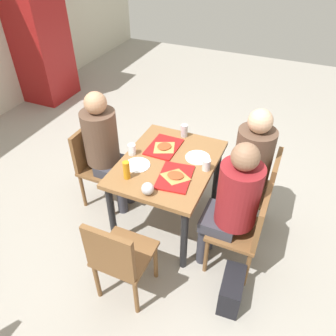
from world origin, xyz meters
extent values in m
cube|color=#9E998E|center=(0.00, 0.00, -0.01)|extent=(10.00, 10.00, 0.02)
cube|color=olive|center=(0.00, 0.00, 0.70)|extent=(1.03, 0.80, 0.04)
cylinder|color=black|center=(-0.45, -0.34, 0.34)|extent=(0.06, 0.06, 0.68)
cylinder|color=black|center=(0.45, -0.34, 0.34)|extent=(0.06, 0.06, 0.68)
cylinder|color=black|center=(-0.45, 0.34, 0.34)|extent=(0.06, 0.06, 0.68)
cylinder|color=black|center=(0.45, 0.34, 0.34)|extent=(0.06, 0.06, 0.68)
cube|color=brown|center=(-0.26, -0.70, 0.42)|extent=(0.40, 0.40, 0.03)
cube|color=brown|center=(-0.26, -0.88, 0.64)|extent=(0.38, 0.04, 0.40)
cylinder|color=brown|center=(-0.43, -0.53, 0.20)|extent=(0.04, 0.04, 0.41)
cylinder|color=brown|center=(-0.09, -0.53, 0.20)|extent=(0.04, 0.04, 0.41)
cylinder|color=brown|center=(-0.43, -0.87, 0.20)|extent=(0.04, 0.04, 0.41)
cylinder|color=brown|center=(-0.09, -0.87, 0.20)|extent=(0.04, 0.04, 0.41)
cube|color=brown|center=(0.26, -0.70, 0.42)|extent=(0.40, 0.40, 0.03)
cube|color=brown|center=(0.26, -0.88, 0.64)|extent=(0.38, 0.04, 0.40)
cylinder|color=brown|center=(0.09, -0.53, 0.20)|extent=(0.04, 0.04, 0.41)
cylinder|color=brown|center=(0.43, -0.53, 0.20)|extent=(0.04, 0.04, 0.41)
cylinder|color=brown|center=(0.09, -0.87, 0.20)|extent=(0.04, 0.04, 0.41)
cylinder|color=brown|center=(0.43, -0.87, 0.20)|extent=(0.04, 0.04, 0.41)
cube|color=brown|center=(0.00, 0.70, 0.42)|extent=(0.40, 0.40, 0.03)
cube|color=brown|center=(0.00, 0.88, 0.64)|extent=(0.38, 0.04, 0.40)
cylinder|color=brown|center=(0.17, 0.53, 0.20)|extent=(0.04, 0.04, 0.41)
cylinder|color=brown|center=(-0.17, 0.53, 0.20)|extent=(0.04, 0.04, 0.41)
cylinder|color=brown|center=(0.17, 0.87, 0.20)|extent=(0.04, 0.04, 0.41)
cylinder|color=brown|center=(-0.17, 0.87, 0.20)|extent=(0.04, 0.04, 0.41)
cube|color=brown|center=(-0.81, 0.00, 0.42)|extent=(0.40, 0.40, 0.03)
cube|color=brown|center=(-0.99, 0.00, 0.64)|extent=(0.04, 0.38, 0.40)
cylinder|color=brown|center=(-0.64, 0.17, 0.20)|extent=(0.04, 0.04, 0.41)
cylinder|color=brown|center=(-0.64, -0.17, 0.20)|extent=(0.04, 0.04, 0.41)
cylinder|color=brown|center=(-0.98, 0.17, 0.20)|extent=(0.04, 0.04, 0.41)
cylinder|color=brown|center=(-0.98, -0.17, 0.20)|extent=(0.04, 0.04, 0.41)
cylinder|color=#383842|center=(-0.34, -0.47, 0.22)|extent=(0.10, 0.10, 0.44)
cylinder|color=#383842|center=(-0.18, -0.47, 0.22)|extent=(0.10, 0.10, 0.44)
cube|color=#383842|center=(-0.26, -0.57, 0.49)|extent=(0.32, 0.28, 0.10)
cylinder|color=maroon|center=(-0.26, -0.68, 0.80)|extent=(0.32, 0.32, 0.52)
sphere|color=#8C664C|center=(-0.26, -0.68, 1.15)|extent=(0.20, 0.20, 0.20)
cylinder|color=#383842|center=(0.18, -0.47, 0.22)|extent=(0.10, 0.10, 0.44)
cylinder|color=#383842|center=(0.34, -0.47, 0.22)|extent=(0.10, 0.10, 0.44)
cube|color=#383842|center=(0.26, -0.57, 0.49)|extent=(0.32, 0.28, 0.10)
cylinder|color=brown|center=(0.26, -0.68, 0.80)|extent=(0.32, 0.32, 0.52)
sphere|color=#DBAD89|center=(0.26, -0.68, 1.15)|extent=(0.20, 0.20, 0.20)
cylinder|color=#383842|center=(0.08, 0.47, 0.22)|extent=(0.10, 0.10, 0.44)
cylinder|color=#383842|center=(-0.08, 0.47, 0.22)|extent=(0.10, 0.10, 0.44)
cube|color=#383842|center=(0.00, 0.57, 0.49)|extent=(0.32, 0.28, 0.10)
cylinder|color=brown|center=(0.00, 0.68, 0.80)|extent=(0.32, 0.32, 0.52)
sphere|color=tan|center=(0.00, 0.68, 1.15)|extent=(0.20, 0.20, 0.20)
cube|color=red|center=(-0.18, -0.14, 0.73)|extent=(0.39, 0.31, 0.02)
cube|color=red|center=(0.18, 0.12, 0.73)|extent=(0.36, 0.26, 0.02)
cylinder|color=white|center=(-0.15, 0.22, 0.72)|extent=(0.22, 0.22, 0.01)
cylinder|color=white|center=(0.15, -0.22, 0.72)|extent=(0.22, 0.22, 0.01)
pyramid|color=#C68C47|center=(-0.18, -0.15, 0.74)|extent=(0.18, 0.21, 0.01)
ellipsoid|color=#B74723|center=(-0.18, -0.15, 0.75)|extent=(0.13, 0.15, 0.01)
pyramid|color=tan|center=(0.16, 0.11, 0.74)|extent=(0.24, 0.23, 0.01)
ellipsoid|color=#B74723|center=(0.16, 0.11, 0.75)|extent=(0.17, 0.16, 0.01)
cylinder|color=white|center=(-0.03, 0.34, 0.77)|extent=(0.07, 0.07, 0.10)
cylinder|color=white|center=(0.03, -0.34, 0.77)|extent=(0.07, 0.07, 0.10)
cylinder|color=#B7BCC6|center=(0.44, 0.02, 0.78)|extent=(0.07, 0.07, 0.12)
cylinder|color=orange|center=(-0.33, 0.22, 0.80)|extent=(0.06, 0.06, 0.16)
sphere|color=silver|center=(-0.44, -0.02, 0.77)|extent=(0.10, 0.10, 0.10)
cube|color=black|center=(-0.61, -0.80, 0.14)|extent=(0.33, 0.18, 0.28)
cube|color=maroon|center=(1.77, 2.85, 0.95)|extent=(0.70, 0.60, 1.90)
camera|label=1|loc=(-2.10, -0.91, 2.46)|focal=35.24mm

